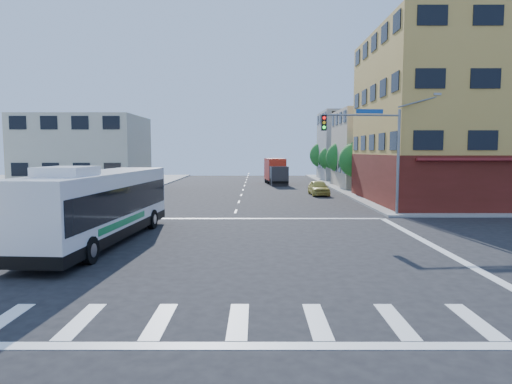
{
  "coord_description": "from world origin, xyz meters",
  "views": [
    {
      "loc": [
        1.45,
        -19.23,
        4.31
      ],
      "look_at": [
        1.44,
        4.61,
        2.15
      ],
      "focal_mm": 32.0,
      "sensor_mm": 36.0,
      "label": 1
    }
  ],
  "objects": [
    {
      "name": "parked_car",
      "position": [
        7.55,
        24.99,
        0.73
      ],
      "size": [
        1.87,
        4.32,
        1.45
      ],
      "primitive_type": "imported",
      "rotation": [
        0.0,
        0.0,
        0.04
      ],
      "color": "#CABB4E",
      "rests_on": "ground"
    },
    {
      "name": "signal_mast_ne",
      "position": [
        9.08,
        10.62,
        4.98
      ],
      "size": [
        7.91,
        1.13,
        8.07
      ],
      "color": "slate",
      "rests_on": "ground"
    },
    {
      "name": "building_east_near",
      "position": [
        16.98,
        33.98,
        4.51
      ],
      "size": [
        12.06,
        10.06,
        9.0
      ],
      "color": "tan",
      "rests_on": "ground"
    },
    {
      "name": "street_tree_d",
      "position": [
        11.9,
        51.92,
        3.88
      ],
      "size": [
        4.0,
        4.0,
        6.03
      ],
      "color": "#362613",
      "rests_on": "ground"
    },
    {
      "name": "transit_bus",
      "position": [
        -5.82,
        1.84,
        1.8
      ],
      "size": [
        3.55,
        12.6,
        3.68
      ],
      "rotation": [
        0.0,
        0.0,
        -0.07
      ],
      "color": "black",
      "rests_on": "ground"
    },
    {
      "name": "ground",
      "position": [
        0.0,
        0.0,
        0.0
      ],
      "size": [
        120.0,
        120.0,
        0.0
      ],
      "primitive_type": "plane",
      "color": "black",
      "rests_on": "ground"
    },
    {
      "name": "street_tree_b",
      "position": [
        11.9,
        35.92,
        3.75
      ],
      "size": [
        3.8,
        3.8,
        5.79
      ],
      "color": "#362613",
      "rests_on": "ground"
    },
    {
      "name": "building_east_far",
      "position": [
        16.98,
        47.98,
        5.01
      ],
      "size": [
        12.06,
        10.06,
        10.0
      ],
      "color": "#9A9A95",
      "rests_on": "ground"
    },
    {
      "name": "street_tree_c",
      "position": [
        11.9,
        43.92,
        3.46
      ],
      "size": [
        3.4,
        3.4,
        5.29
      ],
      "color": "#362613",
      "rests_on": "ground"
    },
    {
      "name": "street_tree_a",
      "position": [
        11.9,
        27.92,
        3.59
      ],
      "size": [
        3.6,
        3.6,
        5.53
      ],
      "color": "#362613",
      "rests_on": "ground"
    },
    {
      "name": "box_truck",
      "position": [
        3.99,
        39.44,
        1.6
      ],
      "size": [
        2.89,
        7.52,
        3.3
      ],
      "rotation": [
        0.0,
        0.0,
        0.11
      ],
      "color": "#29282E",
      "rests_on": "ground"
    },
    {
      "name": "building_west",
      "position": [
        -17.02,
        29.98,
        4.01
      ],
      "size": [
        12.06,
        10.06,
        8.0
      ],
      "color": "beige",
      "rests_on": "ground"
    },
    {
      "name": "corner_building_ne",
      "position": [
        19.99,
        18.48,
        5.89
      ],
      "size": [
        18.1,
        15.44,
        14.0
      ],
      "color": "gold",
      "rests_on": "ground"
    }
  ]
}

